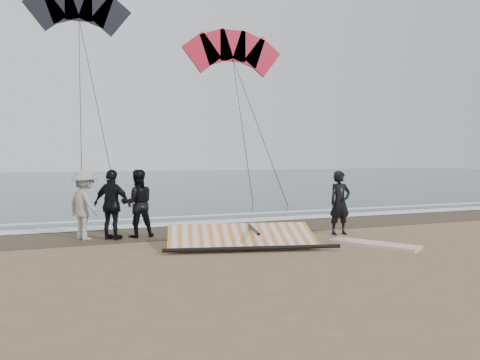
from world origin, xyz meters
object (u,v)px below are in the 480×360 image
object	(u,v)px
board_white	(374,244)
sail_rig	(237,238)
board_cream	(237,237)
man_main	(340,203)

from	to	relation	value
board_white	sail_rig	bearing A→B (deg)	126.83
board_white	board_cream	bearing A→B (deg)	110.04
board_white	board_cream	xyz separation A→B (m)	(-2.87, 2.23, 0.00)
man_main	board_white	distance (m)	2.02
board_white	sail_rig	distance (m)	3.47
board_cream	sail_rig	xyz separation A→B (m)	(-0.36, -0.98, 0.15)
man_main	board_white	world-z (taller)	man_main
man_main	sail_rig	size ratio (longest dim) A/B	0.45
man_main	sail_rig	world-z (taller)	man_main
board_cream	sail_rig	size ratio (longest dim) A/B	0.55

